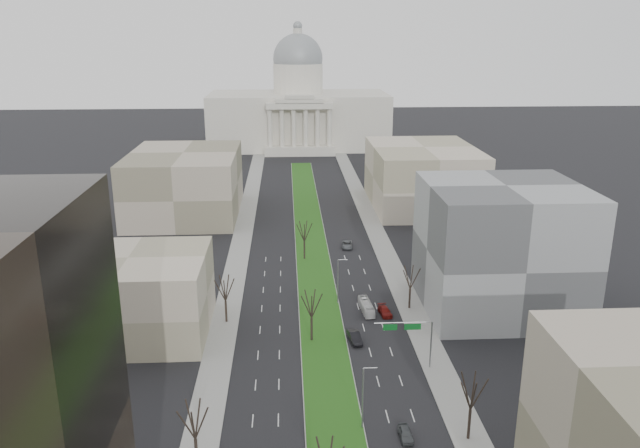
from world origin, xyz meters
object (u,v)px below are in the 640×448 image
object	(u,v)px
car_grey_near	(405,434)
box_van	(366,307)
car_grey_far	(347,245)
car_black	(355,337)
car_red	(385,311)

from	to	relation	value
car_grey_near	box_van	size ratio (longest dim) A/B	0.53
car_grey_near	car_grey_far	size ratio (longest dim) A/B	0.75
car_grey_near	car_grey_far	bearing A→B (deg)	89.39
car_grey_near	car_grey_far	distance (m)	74.99
car_grey_far	box_van	xyz separation A→B (m)	(0.09, -36.58, 0.31)
car_black	car_grey_far	size ratio (longest dim) A/B	0.95
car_grey_near	car_red	world-z (taller)	car_red
car_black	car_red	xyz separation A→B (m)	(6.80, 10.27, -0.14)
car_red	box_van	distance (m)	3.66
car_grey_near	box_van	distance (m)	38.42
car_black	box_van	xyz separation A→B (m)	(3.47, 11.75, 0.22)
car_black	car_grey_far	distance (m)	48.44
car_grey_near	car_red	xyz separation A→B (m)	(3.04, 36.94, 0.01)
car_grey_near	car_black	xyz separation A→B (m)	(-3.76, 26.67, 0.15)
box_van	car_grey_far	bearing A→B (deg)	85.21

